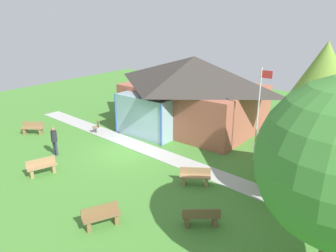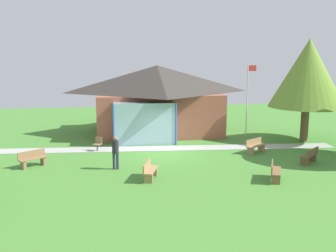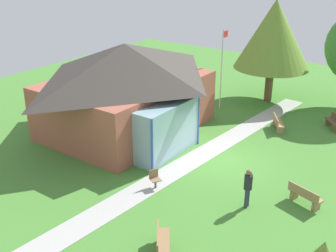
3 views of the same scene
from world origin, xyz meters
TOP-DOWN VIEW (x-y plane):
  - ground_plane at (0.00, 0.00)m, footprint 44.00×44.00m
  - pavilion at (0.19, 6.35)m, footprint 9.95×8.34m
  - footpath at (0.00, 1.07)m, footprint 21.79×2.89m
  - flagpole at (6.38, 3.73)m, footprint 0.64×0.08m
  - bench_mid_right at (5.32, -0.76)m, footprint 1.50×1.19m
  - bench_lawn_far_right at (7.38, -3.41)m, footprint 1.44×1.30m
  - bench_front_right at (4.30, -5.82)m, footprint 1.03×1.55m
  - bench_front_center at (-1.51, -4.79)m, footprint 0.87×1.56m
  - bench_mid_left at (-7.41, -1.78)m, footprint 1.47×1.24m
  - patio_chair_west at (-4.12, 1.08)m, footprint 0.60×0.60m
  - visitor_strolling_lawn at (-3.08, -2.92)m, footprint 0.34×0.34m
  - tree_east_hedge at (9.83, 1.85)m, footprint 5.06×5.06m

SIDE VIEW (x-z plane):
  - ground_plane at x=0.00m, z-range 0.00..0.00m
  - footpath at x=0.00m, z-range 0.00..0.03m
  - bench_mid_right at x=5.32m, z-range -0.02..0.82m
  - bench_lawn_far_right at x=7.38m, z-range -0.02..0.82m
  - bench_front_right at x=4.30m, z-range -0.02..0.82m
  - bench_front_center at x=-1.51m, z-range -0.02..0.82m
  - bench_mid_left at x=-7.41m, z-range -0.02..0.82m
  - patio_chair_west at x=-4.12m, z-range -0.01..0.85m
  - visitor_strolling_lawn at x=-3.08m, z-range 0.15..1.89m
  - pavilion at x=0.19m, z-range 0.10..5.19m
  - flagpole at x=6.38m, z-range 0.28..5.56m
  - tree_east_hedge at x=9.83m, z-range 1.16..8.09m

